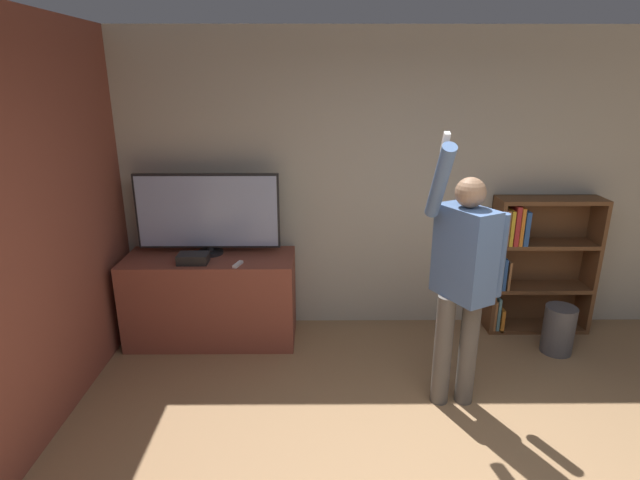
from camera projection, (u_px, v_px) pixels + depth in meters
name	position (u px, v px, depth m)	size (l,w,h in m)	color
wall_back	(398.00, 185.00, 4.53)	(7.01, 0.06, 2.70)	#B2AD9E
wall_side_brick	(38.00, 230.00, 3.20)	(0.06, 4.31, 2.70)	brown
tv_ledge	(212.00, 298.00, 4.47)	(1.48, 0.59, 0.79)	brown
television	(208.00, 213.00, 4.32)	(1.24, 0.22, 0.72)	black
game_console	(193.00, 258.00, 4.20)	(0.25, 0.17, 0.08)	black
remote_loose	(238.00, 264.00, 4.15)	(0.08, 0.14, 0.02)	white
bookshelf	(532.00, 262.00, 4.58)	(0.94, 0.28, 1.27)	brown
person	(463.00, 274.00, 3.38)	(0.55, 0.55, 1.98)	#56514C
waste_bin	(558.00, 330.00, 4.30)	(0.26, 0.26, 0.42)	#4C4C51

